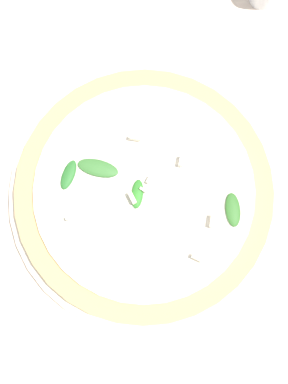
# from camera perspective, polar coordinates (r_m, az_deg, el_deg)

# --- Properties ---
(ground_plane) EXTENTS (6.00, 6.00, 0.00)m
(ground_plane) POSITION_cam_1_polar(r_m,az_deg,el_deg) (0.61, 0.23, -4.75)
(ground_plane) COLOR beige
(pizza_arugula_main) EXTENTS (0.31, 0.31, 0.05)m
(pizza_arugula_main) POSITION_cam_1_polar(r_m,az_deg,el_deg) (0.60, -0.00, -0.23)
(pizza_arugula_main) COLOR silver
(pizza_arugula_main) RESTS_ON ground_plane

